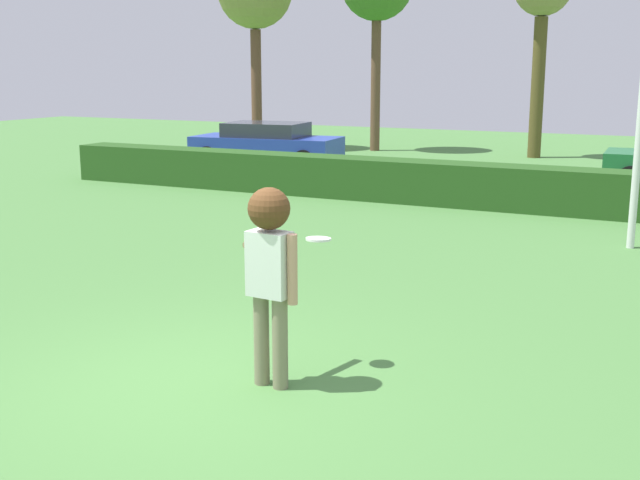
% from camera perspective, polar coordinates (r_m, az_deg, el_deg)
% --- Properties ---
extents(ground_plane, '(60.00, 60.00, 0.00)m').
position_cam_1_polar(ground_plane, '(7.50, -8.53, -10.05)').
color(ground_plane, '#4A7D3D').
extents(person, '(0.56, 0.79, 1.81)m').
position_cam_1_polar(person, '(7.06, -3.53, -1.29)').
color(person, '#7D775B').
rests_on(person, ground).
extents(frisbee, '(0.24, 0.24, 0.03)m').
position_cam_1_polar(frisbee, '(7.52, -0.12, 0.06)').
color(frisbee, white).
extents(hedge_row, '(20.80, 0.90, 0.88)m').
position_cam_1_polar(hedge_row, '(16.73, 12.00, 3.72)').
color(hedge_row, '#244D1A').
rests_on(hedge_row, ground).
extents(parked_car_blue, '(4.36, 2.16, 1.25)m').
position_cam_1_polar(parked_car_blue, '(23.37, -3.80, 6.90)').
color(parked_car_blue, '#263FA5').
rests_on(parked_car_blue, ground).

